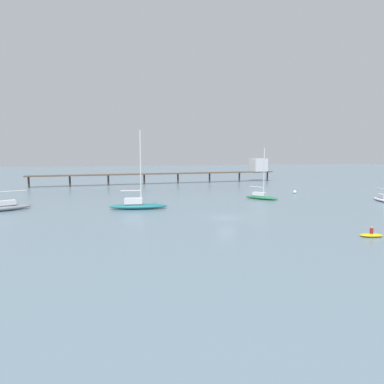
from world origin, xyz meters
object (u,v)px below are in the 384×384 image
sailboat_gray (2,206)px  dinghy_yellow (371,235)px  pier (216,169)px  sailboat_green (261,196)px  sailboat_teal (138,204)px  mooring_buoy_outer (295,192)px

sailboat_gray → dinghy_yellow: 51.48m
pier → sailboat_green: 39.79m
pier → dinghy_yellow: pier is taller
sailboat_green → sailboat_teal: bearing=-166.5°
dinghy_yellow → mooring_buoy_outer: dinghy_yellow is taller
sailboat_green → sailboat_teal: size_ratio=0.80×
pier → mooring_buoy_outer: 33.92m
sailboat_green → dinghy_yellow: 30.86m
sailboat_gray → mooring_buoy_outer: (56.29, 9.10, -0.39)m
pier → sailboat_teal: (-28.28, -45.32, -3.31)m
pier → dinghy_yellow: size_ratio=27.31×
pier → mooring_buoy_outer: pier is taller
sailboat_green → dinghy_yellow: sailboat_green is taller
sailboat_teal → dinghy_yellow: 33.55m
dinghy_yellow → mooring_buoy_outer: size_ratio=3.45×
pier → sailboat_green: size_ratio=7.27×
sailboat_teal → sailboat_gray: bearing=170.8°
mooring_buoy_outer → sailboat_gray: bearing=-170.8°
sailboat_gray → dinghy_yellow: sailboat_gray is taller
sailboat_teal → pier: bearing=58.0°
dinghy_yellow → mooring_buoy_outer: (13.26, 37.36, 0.17)m
dinghy_yellow → mooring_buoy_outer: 39.64m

